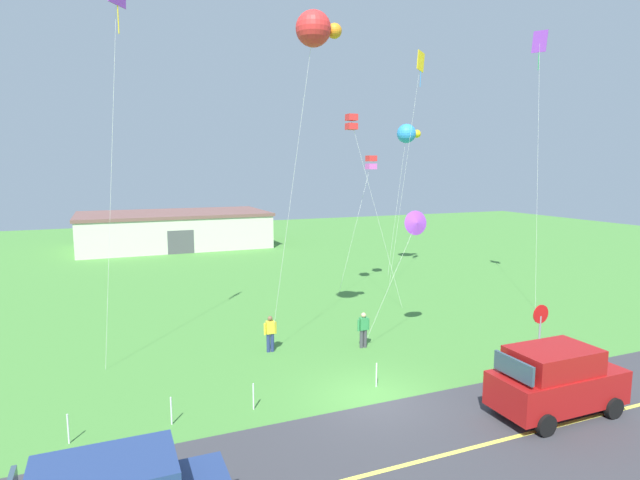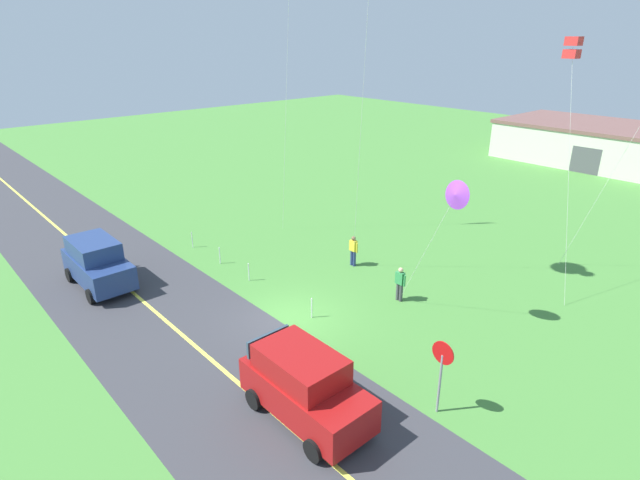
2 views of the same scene
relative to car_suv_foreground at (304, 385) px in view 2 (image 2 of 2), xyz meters
name	(u,v)px [view 2 (image 2 of 2)]	position (x,y,z in m)	size (l,w,h in m)	color
ground_plane	(290,319)	(-4.90, 3.34, -1.20)	(120.00, 120.00, 0.10)	#478438
asphalt_road	(206,355)	(-4.90, -0.66, -1.15)	(120.00, 7.00, 0.00)	#38383D
road_centre_stripe	(206,355)	(-4.90, -0.66, -1.15)	(120.00, 0.16, 0.00)	#E5E04C
car_suv_foreground	(304,385)	(0.00, 0.00, 0.00)	(4.40, 2.12, 2.24)	maroon
car_parked_west_near	(97,263)	(-13.24, -1.46, 0.00)	(4.40, 2.12, 2.24)	navy
stop_sign	(442,363)	(2.60, 3.24, 0.65)	(0.76, 0.08, 2.56)	gray
person_adult_near	(353,250)	(-6.84, 9.00, -0.29)	(0.58, 0.22, 1.60)	navy
person_adult_companion	(400,283)	(-2.87, 7.91, -0.29)	(0.58, 0.22, 1.60)	#3F3F47
kite_blue_mid	(456,195)	(-0.39, 7.71, 4.34)	(3.05, 0.40, 6.06)	silver
kite_cyan_top	(573,48)	(-0.13, 14.85, 9.31)	(2.70, 2.18, 10.93)	silver
warehouse_distant	(610,145)	(-6.92, 41.87, 0.60)	(18.36, 10.20, 3.50)	beige
fence_post_0	(192,240)	(-14.46, 4.04, -0.70)	(0.05, 0.05, 0.90)	silver
fence_post_1	(220,255)	(-11.57, 4.04, -0.70)	(0.05, 0.05, 0.90)	silver
fence_post_2	(249,272)	(-8.95, 4.04, -0.70)	(0.05, 0.05, 0.90)	silver
fence_post_3	(312,308)	(-4.34, 4.04, -0.70)	(0.05, 0.05, 0.90)	silver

